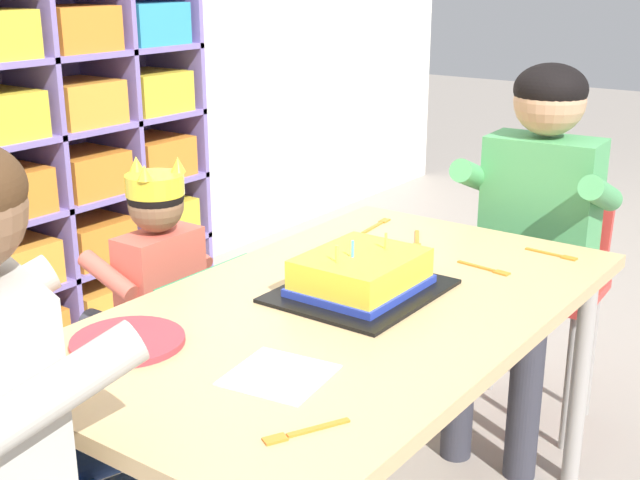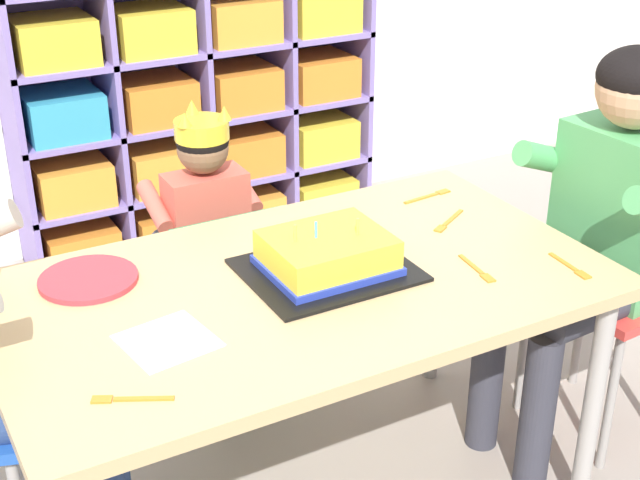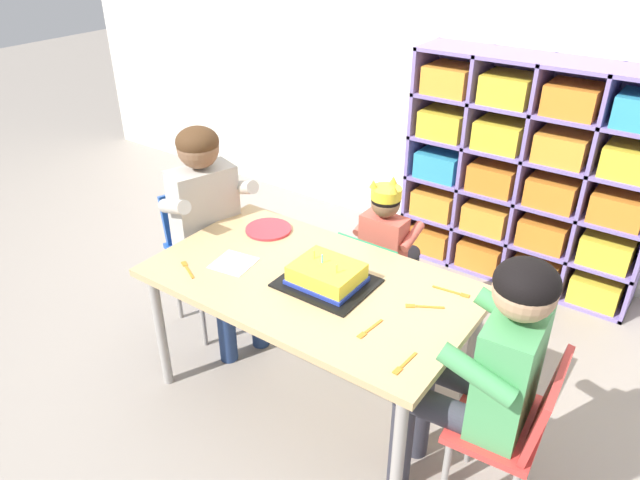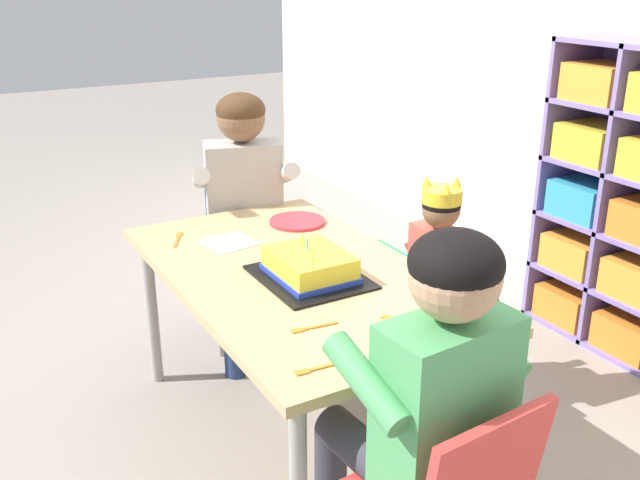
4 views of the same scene
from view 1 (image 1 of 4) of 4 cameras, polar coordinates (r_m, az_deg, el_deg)
storage_cubby_shelf at (r=3.00m, az=-18.37°, el=4.08°), size 1.32×0.31×1.25m
activity_table at (r=1.75m, az=1.73°, el=-6.02°), size 1.29×0.74×0.62m
classroom_chair_blue at (r=2.14m, az=-9.42°, el=-7.21°), size 0.34×0.30×0.60m
child_with_crown at (r=2.15m, az=-11.51°, el=-2.78°), size 0.30×0.31×0.84m
adult_helper_seated at (r=1.36m, az=-19.22°, el=-9.97°), size 0.48×0.46×1.06m
classroom_chair_guest_side at (r=2.50m, az=14.64°, el=-2.35°), size 0.33×0.38×0.68m
guest_at_table_side at (r=2.34m, az=14.21°, el=1.67°), size 0.44×0.42×1.04m
birthday_cake_on_tray at (r=1.78m, az=2.76°, el=-2.49°), size 0.35×0.29×0.12m
paper_plate_stack at (r=1.59m, az=-12.85°, el=-6.67°), size 0.21×0.21×0.01m
paper_napkin_square at (r=1.44m, az=-2.79°, el=-9.09°), size 0.18×0.18×0.00m
fork_by_napkin at (r=2.13m, az=6.57°, el=-0.03°), size 0.13×0.08×0.00m
fork_near_cake_tray at (r=2.09m, az=15.54°, el=-0.97°), size 0.02×0.13×0.00m
fork_at_table_front_edge at (r=1.96m, az=11.18°, el=-1.92°), size 0.03×0.13×0.00m
fork_near_child_seat at (r=1.28m, az=-1.28°, el=-12.84°), size 0.13×0.08×0.00m
fork_beside_plate_stack at (r=2.25m, az=3.88°, el=1.03°), size 0.15×0.03×0.00m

